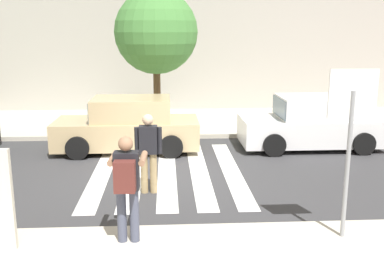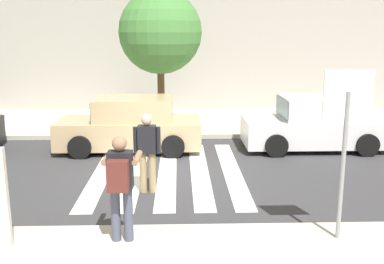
# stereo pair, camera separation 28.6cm
# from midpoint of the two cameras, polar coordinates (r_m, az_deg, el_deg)

# --- Properties ---
(ground_plane) EXTENTS (120.00, 120.00, 0.00)m
(ground_plane) POSITION_cam_midpoint_polar(r_m,az_deg,el_deg) (11.01, -2.42, -5.38)
(ground_plane) COLOR #38383A
(sidewalk_far) EXTENTS (60.00, 4.80, 0.14)m
(sidewalk_far) POSITION_cam_midpoint_polar(r_m,az_deg,el_deg) (16.80, -2.19, 1.29)
(sidewalk_far) COLOR beige
(sidewalk_far) RESTS_ON ground
(building_facade_far) EXTENTS (56.00, 4.00, 6.32)m
(building_facade_far) POSITION_cam_midpoint_polar(r_m,az_deg,el_deg) (20.86, -2.17, 12.10)
(building_facade_far) COLOR #ADA89E
(building_facade_far) RESTS_ON ground
(crosswalk_stripe_0) EXTENTS (0.44, 5.20, 0.01)m
(crosswalk_stripe_0) POSITION_cam_midpoint_polar(r_m,az_deg,el_deg) (11.34, -10.55, -5.03)
(crosswalk_stripe_0) COLOR silver
(crosswalk_stripe_0) RESTS_ON ground
(crosswalk_stripe_1) EXTENTS (0.44, 5.20, 0.01)m
(crosswalk_stripe_1) POSITION_cam_midpoint_polar(r_m,az_deg,el_deg) (11.24, -6.50, -5.05)
(crosswalk_stripe_1) COLOR silver
(crosswalk_stripe_1) RESTS_ON ground
(crosswalk_stripe_2) EXTENTS (0.44, 5.20, 0.01)m
(crosswalk_stripe_2) POSITION_cam_midpoint_polar(r_m,az_deg,el_deg) (11.20, -2.41, -5.04)
(crosswalk_stripe_2) COLOR silver
(crosswalk_stripe_2) RESTS_ON ground
(crosswalk_stripe_3) EXTENTS (0.44, 5.20, 0.01)m
(crosswalk_stripe_3) POSITION_cam_midpoint_polar(r_m,az_deg,el_deg) (11.22, 1.70, -5.00)
(crosswalk_stripe_3) COLOR silver
(crosswalk_stripe_3) RESTS_ON ground
(crosswalk_stripe_4) EXTENTS (0.44, 5.20, 0.01)m
(crosswalk_stripe_4) POSITION_cam_midpoint_polar(r_m,az_deg,el_deg) (11.29, 5.77, -4.94)
(crosswalk_stripe_4) COLOR silver
(crosswalk_stripe_4) RESTS_ON ground
(stop_sign) EXTENTS (0.76, 0.08, 2.73)m
(stop_sign) POSITION_cam_midpoint_polar(r_m,az_deg,el_deg) (7.33, 20.07, 1.72)
(stop_sign) COLOR gray
(stop_sign) RESTS_ON sidewalk_near
(photographer_with_backpack) EXTENTS (0.60, 0.86, 1.72)m
(photographer_with_backpack) POSITION_cam_midpoint_polar(r_m,az_deg,el_deg) (7.08, -7.93, -6.06)
(photographer_with_backpack) COLOR #474C60
(photographer_with_backpack) RESTS_ON sidewalk_near
(pedestrian_crossing) EXTENTS (0.58, 0.25, 1.72)m
(pedestrian_crossing) POSITION_cam_midpoint_polar(r_m,az_deg,el_deg) (9.58, -4.87, -2.14)
(pedestrian_crossing) COLOR tan
(pedestrian_crossing) RESTS_ON ground
(parked_car_tan) EXTENTS (4.10, 1.92, 1.55)m
(parked_car_tan) POSITION_cam_midpoint_polar(r_m,az_deg,el_deg) (13.10, -7.15, 0.80)
(parked_car_tan) COLOR tan
(parked_car_tan) RESTS_ON ground
(parked_car_white) EXTENTS (4.10, 1.92, 1.55)m
(parked_car_white) POSITION_cam_midpoint_polar(r_m,az_deg,el_deg) (13.69, 15.95, 0.91)
(parked_car_white) COLOR white
(parked_car_white) RESTS_ON ground
(street_tree_center) EXTENTS (2.74, 2.74, 4.60)m
(street_tree_center) POSITION_cam_midpoint_polar(r_m,az_deg,el_deg) (15.09, -3.51, 12.50)
(street_tree_center) COLOR brown
(street_tree_center) RESTS_ON sidewalk_far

